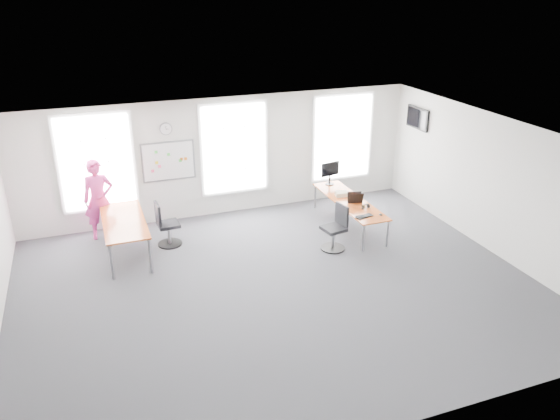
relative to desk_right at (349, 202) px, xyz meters
name	(u,v)px	position (x,y,z in m)	size (l,w,h in m)	color
floor	(277,287)	(-2.63, -2.12, -0.63)	(10.00, 10.00, 0.00)	#2B2A30
ceiling	(277,140)	(-2.63, -2.12, 2.37)	(10.00, 10.00, 0.00)	white
wall_back	(223,157)	(-2.63, 1.88, 0.87)	(10.00, 10.00, 0.00)	silver
wall_front	(388,340)	(-2.63, -6.12, 0.87)	(10.00, 10.00, 0.00)	silver
wall_right	(494,185)	(2.37, -2.12, 0.87)	(10.00, 10.00, 0.00)	silver
window_left	(96,163)	(-5.63, 1.85, 1.07)	(1.60, 0.06, 2.20)	white
window_mid	(234,148)	(-2.33, 1.85, 1.07)	(1.60, 0.06, 2.20)	white
window_right	(342,137)	(0.67, 1.85, 1.07)	(1.60, 0.06, 2.20)	white
desk_right	(349,202)	(0.00, 0.00, 0.00)	(0.74, 2.76, 0.67)	#A95322
desk_left	(124,223)	(-5.26, 0.37, 0.11)	(0.89, 2.22, 0.81)	#A95322
chair_right	(336,230)	(-0.83, -0.99, -0.18)	(0.55, 0.55, 1.03)	black
chair_left	(166,227)	(-4.36, 0.49, -0.17)	(0.55, 0.55, 1.04)	black
person	(99,200)	(-5.69, 1.44, 0.32)	(0.69, 0.45, 1.89)	#EC3A98
whiteboard	(168,161)	(-3.98, 1.85, 0.92)	(1.20, 0.03, 0.90)	white
wall_clock	(166,129)	(-3.98, 1.85, 1.72)	(0.30, 0.30, 0.04)	gray
tv	(418,118)	(2.32, 0.88, 1.67)	(0.06, 0.90, 0.55)	black
keyboard	(364,216)	(-0.14, -1.00, 0.05)	(0.42, 0.15, 0.02)	black
mouse	(381,215)	(0.25, -1.07, 0.06)	(0.07, 0.11, 0.04)	black
lens_cap	(363,209)	(0.04, -0.59, 0.05)	(0.06, 0.06, 0.01)	black
headphones	(366,206)	(0.13, -0.57, 0.09)	(0.18, 0.09, 0.10)	black
laptop_sleeve	(355,198)	(0.05, -0.21, 0.18)	(0.35, 0.26, 0.27)	black
paper_stack	(342,194)	(-0.04, 0.33, 0.10)	(0.30, 0.23, 0.10)	beige
monitor	(330,171)	(0.02, 1.17, 0.41)	(0.54, 0.22, 0.61)	black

